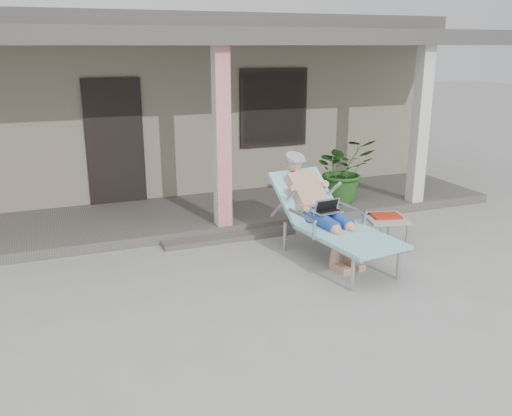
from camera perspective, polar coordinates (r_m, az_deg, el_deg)
name	(u,v)px	position (r m, az deg, el deg)	size (l,w,h in m)	color
ground	(281,290)	(6.44, 2.60, -8.64)	(60.00, 60.00, 0.00)	#9E9E99
house	(159,98)	(12.09, -10.14, 11.33)	(10.40, 5.40, 3.30)	gray
porch_deck	(208,213)	(9.05, -5.12, -0.56)	(10.00, 2.00, 0.15)	#605B56
porch_overhang	(204,43)	(8.59, -5.50, 16.89)	(10.00, 2.30, 2.85)	silver
porch_step	(230,237)	(8.02, -2.77, -3.10)	(2.00, 0.30, 0.07)	#605B56
lounger	(325,195)	(7.21, 7.31, 1.39)	(1.07, 2.22, 1.40)	#B7B7BC
side_table	(386,220)	(7.80, 13.48, -1.23)	(0.66, 0.66, 0.49)	#A4A4A0
potted_palm	(344,169)	(9.45, 9.21, 4.03)	(1.01, 0.88, 1.12)	#26591E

